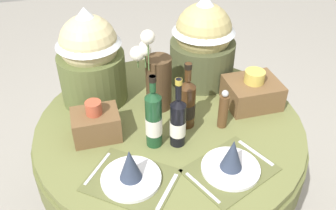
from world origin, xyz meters
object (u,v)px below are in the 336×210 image
(place_setting_left, at_px, (131,172))
(place_setting_right, at_px, (231,162))
(wine_bottle_centre, at_px, (178,121))
(woven_basket_side_left, at_px, (96,124))
(wine_bottle_right, at_px, (154,119))
(pepper_mill, at_px, (223,110))
(flower_vase, at_px, (156,78))
(wine_bottle_left, at_px, (187,103))
(woven_basket_side_right, at_px, (252,91))
(gift_tub_back_right, at_px, (203,38))
(gift_tub_back_left, at_px, (90,54))
(dining_table, at_px, (170,143))

(place_setting_left, xyz_separation_m, place_setting_right, (0.40, -0.05, 0.00))
(wine_bottle_centre, distance_m, woven_basket_side_left, 0.37)
(wine_bottle_right, distance_m, pepper_mill, 0.34)
(flower_vase, distance_m, woven_basket_side_left, 0.36)
(place_setting_left, bearing_deg, pepper_mill, 25.16)
(place_setting_right, distance_m, woven_basket_side_left, 0.61)
(wine_bottle_left, distance_m, woven_basket_side_right, 0.38)
(gift_tub_back_right, distance_m, woven_basket_side_left, 0.72)
(pepper_mill, xyz_separation_m, woven_basket_side_right, (0.21, 0.13, -0.02))
(place_setting_right, height_order, wine_bottle_left, wine_bottle_left)
(pepper_mill, xyz_separation_m, gift_tub_back_left, (-0.54, 0.38, 0.17))
(place_setting_left, relative_size, wine_bottle_centre, 1.28)
(gift_tub_back_left, distance_m, woven_basket_side_left, 0.36)
(flower_vase, xyz_separation_m, gift_tub_back_left, (-0.29, 0.16, 0.09))
(dining_table, bearing_deg, gift_tub_back_right, 50.51)
(pepper_mill, height_order, woven_basket_side_left, pepper_mill)
(place_setting_left, height_order, gift_tub_back_right, gift_tub_back_right)
(dining_table, height_order, woven_basket_side_left, woven_basket_side_left)
(flower_vase, distance_m, gift_tub_back_right, 0.37)
(flower_vase, relative_size, woven_basket_side_right, 1.80)
(gift_tub_back_left, relative_size, woven_basket_side_left, 2.38)
(flower_vase, xyz_separation_m, wine_bottle_left, (0.10, -0.17, -0.05))
(wine_bottle_left, relative_size, wine_bottle_right, 0.94)
(place_setting_left, height_order, wine_bottle_centre, wine_bottle_centre)
(wine_bottle_left, bearing_deg, woven_basket_side_right, 11.72)
(wine_bottle_left, distance_m, gift_tub_back_left, 0.53)
(place_setting_right, xyz_separation_m, wine_bottle_right, (-0.26, 0.24, 0.09))
(place_setting_left, bearing_deg, wine_bottle_centre, 34.31)
(wine_bottle_right, distance_m, gift_tub_back_right, 0.60)
(dining_table, relative_size, gift_tub_back_right, 2.70)
(place_setting_left, bearing_deg, wine_bottle_left, 41.15)
(flower_vase, height_order, pepper_mill, flower_vase)
(dining_table, relative_size, wine_bottle_centre, 3.85)
(gift_tub_back_right, xyz_separation_m, woven_basket_side_right, (0.17, -0.29, -0.18))
(place_setting_left, relative_size, gift_tub_back_left, 0.87)
(gift_tub_back_right, bearing_deg, woven_basket_side_left, -151.28)
(wine_bottle_centre, height_order, woven_basket_side_right, wine_bottle_centre)
(wine_bottle_left, relative_size, pepper_mill, 1.65)
(dining_table, xyz_separation_m, gift_tub_back_left, (-0.31, 0.30, 0.40))
(wine_bottle_right, relative_size, woven_basket_side_left, 1.70)
(place_setting_right, xyz_separation_m, pepper_mill, (0.07, 0.28, 0.05))
(flower_vase, bearing_deg, woven_basket_side_left, -156.02)
(pepper_mill, height_order, gift_tub_back_right, gift_tub_back_right)
(place_setting_left, relative_size, pepper_mill, 2.15)
(dining_table, relative_size, wine_bottle_right, 3.67)
(flower_vase, bearing_deg, place_setting_right, -69.71)
(dining_table, height_order, wine_bottle_left, wine_bottle_left)
(gift_tub_back_left, distance_m, gift_tub_back_right, 0.59)
(flower_vase, xyz_separation_m, wine_bottle_centre, (0.02, -0.28, -0.05))
(wine_bottle_left, xyz_separation_m, gift_tub_back_right, (0.20, 0.37, 0.12))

